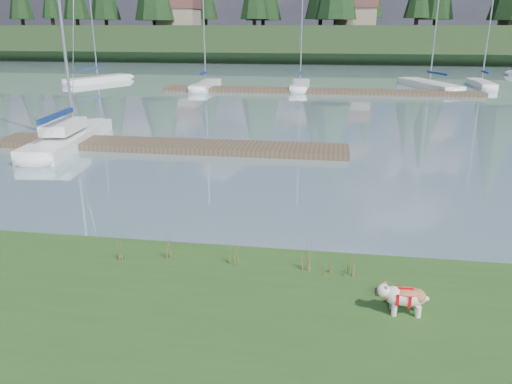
# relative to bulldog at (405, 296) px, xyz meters

# --- Properties ---
(ground) EXTENTS (200.00, 200.00, 0.00)m
(ground) POSITION_rel_bulldog_xyz_m (-4.66, 33.88, -0.69)
(ground) COLOR #829EA9
(ground) RESTS_ON ground
(bank) EXTENTS (60.00, 9.00, 0.35)m
(bank) POSITION_rel_bulldog_xyz_m (-4.66, -2.12, -0.52)
(bank) COLOR #2A4D1D
(bank) RESTS_ON ground
(ridge) EXTENTS (200.00, 20.00, 5.00)m
(ridge) POSITION_rel_bulldog_xyz_m (-4.66, 76.88, 1.81)
(ridge) COLOR black
(ridge) RESTS_ON ground
(bulldog) EXTENTS (0.91, 0.41, 0.55)m
(bulldog) POSITION_rel_bulldog_xyz_m (0.00, 0.00, 0.00)
(bulldog) COLOR silver
(bulldog) RESTS_ON bank
(sailboat_main) EXTENTS (2.62, 8.52, 12.11)m
(sailboat_main) POSITION_rel_bulldog_xyz_m (-13.52, 13.55, -0.27)
(sailboat_main) COLOR white
(sailboat_main) RESTS_ON ground
(dock_near) EXTENTS (16.00, 2.00, 0.30)m
(dock_near) POSITION_rel_bulldog_xyz_m (-8.66, 12.88, -0.54)
(dock_near) COLOR #4C3D2C
(dock_near) RESTS_ON ground
(dock_far) EXTENTS (26.00, 2.20, 0.30)m
(dock_far) POSITION_rel_bulldog_xyz_m (-2.66, 33.88, -0.54)
(dock_far) COLOR #4C3D2C
(dock_far) RESTS_ON ground
(sailboat_bg_0) EXTENTS (4.81, 7.87, 11.55)m
(sailboat_bg_0) POSITION_rel_bulldog_xyz_m (-23.92, 39.05, -0.37)
(sailboat_bg_0) COLOR white
(sailboat_bg_0) RESTS_ON ground
(sailboat_bg_1) EXTENTS (1.62, 7.35, 10.99)m
(sailboat_bg_1) POSITION_rel_bulldog_xyz_m (-12.58, 35.70, -0.37)
(sailboat_bg_1) COLOR white
(sailboat_bg_1) RESTS_ON ground
(sailboat_bg_2) EXTENTS (1.59, 7.34, 11.06)m
(sailboat_bg_2) POSITION_rel_bulldog_xyz_m (-4.37, 36.74, -0.36)
(sailboat_bg_2) COLOR white
(sailboat_bg_2) RESTS_ON ground
(sailboat_bg_3) EXTENTS (4.88, 9.49, 13.66)m
(sailboat_bg_3) POSITION_rel_bulldog_xyz_m (6.62, 39.19, -0.37)
(sailboat_bg_3) COLOR white
(sailboat_bg_3) RESTS_ON ground
(sailboat_bg_4) EXTENTS (1.30, 6.47, 9.71)m
(sailboat_bg_4) POSITION_rel_bulldog_xyz_m (11.63, 40.44, -0.36)
(sailboat_bg_4) COLOR white
(sailboat_bg_4) RESTS_ON ground
(weed_0) EXTENTS (0.17, 0.14, 0.63)m
(weed_0) POSITION_rel_bulldog_xyz_m (-4.91, 1.50, -0.08)
(weed_0) COLOR #475B23
(weed_0) RESTS_ON bank
(weed_1) EXTENTS (0.17, 0.14, 0.58)m
(weed_1) POSITION_rel_bulldog_xyz_m (-3.44, 1.47, -0.10)
(weed_1) COLOR #475B23
(weed_1) RESTS_ON bank
(weed_2) EXTENTS (0.17, 0.14, 0.79)m
(weed_2) POSITION_rel_bulldog_xyz_m (-1.84, 1.36, -0.01)
(weed_2) COLOR #475B23
(weed_2) RESTS_ON bank
(weed_3) EXTENTS (0.17, 0.14, 0.48)m
(weed_3) POSITION_rel_bulldog_xyz_m (-5.89, 1.32, -0.14)
(weed_3) COLOR #475B23
(weed_3) RESTS_ON bank
(weed_4) EXTENTS (0.17, 0.14, 0.48)m
(weed_4) POSITION_rel_bulldog_xyz_m (-1.39, 1.29, -0.14)
(weed_4) COLOR #475B23
(weed_4) RESTS_ON bank
(weed_5) EXTENTS (0.17, 0.14, 0.53)m
(weed_5) POSITION_rel_bulldog_xyz_m (-0.93, 1.32, -0.12)
(weed_5) COLOR #475B23
(weed_5) RESTS_ON bank
(mud_lip) EXTENTS (60.00, 0.50, 0.14)m
(mud_lip) POSITION_rel_bulldog_xyz_m (-4.66, 2.28, -0.62)
(mud_lip) COLOR #33281C
(mud_lip) RESTS_ON ground
(house_0) EXTENTS (6.30, 5.30, 4.65)m
(house_0) POSITION_rel_bulldog_xyz_m (-26.66, 73.88, 6.62)
(house_0) COLOR gray
(house_0) RESTS_ON ridge
(house_1) EXTENTS (6.30, 5.30, 4.65)m
(house_1) POSITION_rel_bulldog_xyz_m (1.34, 74.88, 6.62)
(house_1) COLOR gray
(house_1) RESTS_ON ridge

